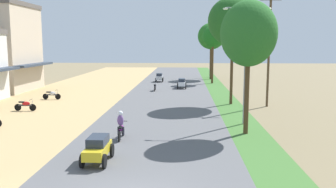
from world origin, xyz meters
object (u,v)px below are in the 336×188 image
parked_motorbike_third (52,94)px  median_tree_second (233,21)px  car_sedan_white (182,83)px  motorbike_foreground_rider (121,126)px  utility_pole_near (269,49)px  median_tree_nearest (249,34)px  car_sedan_yellow (98,148)px  median_tree_fourth (211,36)px  parked_motorbike_second (25,105)px  car_hatchback_silver (159,77)px  streetlamp_near (246,57)px  motorbike_ahead_second (155,86)px  streetlamp_mid (210,49)px  median_tree_third (213,37)px

parked_motorbike_third → median_tree_second: (17.21, -1.86, 6.88)m
car_sedan_white → motorbike_foreground_rider: size_ratio=1.26×
utility_pole_near → motorbike_foreground_rider: utility_pole_near is taller
median_tree_nearest → car_sedan_yellow: bearing=-143.5°
median_tree_fourth → car_sedan_white: 13.71m
parked_motorbike_second → median_tree_second: bearing=13.6°
parked_motorbike_third → car_hatchback_silver: size_ratio=0.90×
median_tree_second → utility_pole_near: utility_pole_near is taller
streetlamp_near → car_sedan_yellow: (-8.01, -8.36, -3.87)m
car_sedan_yellow → motorbike_foreground_rider: size_ratio=1.26×
streetlamp_near → motorbike_foreground_rider: streetlamp_near is taller
median_tree_second → car_sedan_white: size_ratio=4.21×
utility_pole_near → motorbike_ahead_second: bearing=138.5°
median_tree_second → motorbike_ahead_second: bearing=131.4°
parked_motorbike_second → car_sedan_white: 19.79m
median_tree_second → streetlamp_near: bearing=-91.0°
car_sedan_yellow → parked_motorbike_second: bearing=126.3°
median_tree_nearest → motorbike_ahead_second: (-7.18, 19.33, -5.47)m
streetlamp_near → streetlamp_mid: bearing=90.0°
median_tree_fourth → motorbike_ahead_second: bearing=-117.8°
median_tree_third → car_sedan_white: (-4.13, -5.84, -5.64)m
parked_motorbike_third → median_tree_second: median_tree_second is taller
median_tree_fourth → streetlamp_near: 30.84m
streetlamp_near → motorbike_foreground_rider: 9.58m
car_hatchback_silver → motorbike_foreground_rider: 30.74m
parked_motorbike_second → car_hatchback_silver: car_hatchback_silver is taller
median_tree_fourth → utility_pole_near: utility_pole_near is taller
median_tree_third → median_tree_fourth: median_tree_fourth is taller
median_tree_second → median_tree_fourth: size_ratio=1.11×
motorbike_foreground_rider → median_tree_fourth: bearing=77.8°
median_tree_third → motorbike_ahead_second: median_tree_third is taller
parked_motorbike_second → car_hatchback_silver: (9.31, 22.50, 0.19)m
parked_motorbike_third → car_sedan_yellow: size_ratio=0.80×
car_sedan_yellow → car_hatchback_silver: car_hatchback_silver is taller
median_tree_nearest → motorbike_foreground_rider: (-7.34, -1.71, -5.19)m
median_tree_second → utility_pole_near: 3.97m
median_tree_second → car_hatchback_silver: size_ratio=4.75×
median_tree_fourth → streetlamp_near: median_tree_fourth is taller
median_tree_second → streetlamp_mid: (-0.14, 25.63, -2.84)m
car_sedan_white → car_hatchback_silver: 7.92m
motorbike_foreground_rider → motorbike_ahead_second: (0.16, 21.04, -0.28)m
parked_motorbike_third → median_tree_nearest: bearing=-36.8°
streetlamp_mid → car_sedan_white: (-4.41, -14.48, -3.85)m
parked_motorbike_third → streetlamp_mid: 29.55m
parked_motorbike_second → streetlamp_mid: bearing=60.3°
utility_pole_near → car_sedan_white: 14.80m
utility_pole_near → car_sedan_yellow: bearing=-125.7°
car_sedan_yellow → streetlamp_near: bearing=46.2°
streetlamp_mid → median_tree_second: bearing=-89.7°
car_sedan_white → car_hatchback_silver: (-3.27, 7.21, 0.01)m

